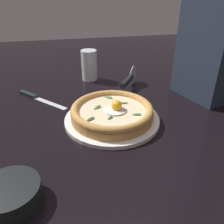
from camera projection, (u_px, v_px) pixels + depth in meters
ground_plane at (122, 125)px, 0.75m from camera, size 2.40×2.40×0.03m
pizza_plate at (112, 119)px, 0.74m from camera, size 0.29×0.29×0.01m
pizza at (112, 112)px, 0.73m from camera, size 0.25×0.25×0.06m
side_bowl at (10, 194)px, 0.47m from camera, size 0.12×0.12×0.04m
pizza_cutter at (129, 80)px, 0.94m from camera, size 0.14×0.10×0.08m
table_knife at (35, 97)px, 0.88m from camera, size 0.18×0.18×0.01m
drinking_glass at (89, 67)px, 1.02m from camera, size 0.07×0.07×0.13m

